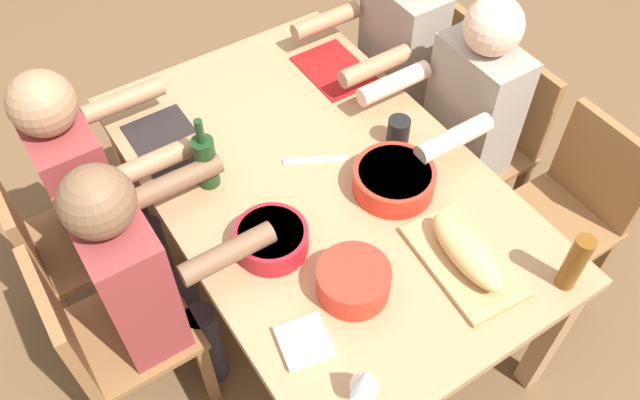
% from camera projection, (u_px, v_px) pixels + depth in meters
% --- Properties ---
extents(ground_plane, '(8.00, 8.00, 0.00)m').
position_uv_depth(ground_plane, '(320.00, 292.00, 2.82)').
color(ground_plane, brown).
extents(dining_table, '(1.67, 1.05, 0.74)m').
position_uv_depth(dining_table, '(320.00, 195.00, 2.30)').
color(dining_table, '#A87F56').
rests_on(dining_table, ground_plane).
extents(chair_near_right, '(0.40, 0.40, 0.85)m').
position_uv_depth(chair_near_right, '(420.00, 77.00, 2.98)').
color(chair_near_right, olive).
rests_on(chair_near_right, ground_plane).
extents(diner_near_right, '(0.41, 0.53, 1.20)m').
position_uv_depth(diner_near_right, '(393.00, 53.00, 2.75)').
color(diner_near_right, '#2D2D38').
rests_on(diner_near_right, ground_plane).
extents(chair_far_right, '(0.40, 0.40, 0.85)m').
position_uv_depth(chair_far_right, '(59.00, 242.00, 2.39)').
color(chair_far_right, olive).
rests_on(chair_far_right, ground_plane).
extents(diner_far_right, '(0.41, 0.53, 1.20)m').
position_uv_depth(diner_far_right, '(91.00, 183.00, 2.29)').
color(diner_far_right, '#2D2D38').
rests_on(diner_far_right, ground_plane).
extents(chair_near_left, '(0.40, 0.40, 0.85)m').
position_uv_depth(chair_near_left, '(570.00, 208.00, 2.49)').
color(chair_near_left, olive).
rests_on(chair_near_left, ground_plane).
extents(chair_far_center, '(0.40, 0.40, 0.85)m').
position_uv_depth(chair_far_center, '(105.00, 336.00, 2.15)').
color(chair_far_center, olive).
rests_on(chair_far_center, ground_plane).
extents(diner_far_center, '(0.41, 0.53, 1.20)m').
position_uv_depth(diner_far_center, '(143.00, 276.00, 2.05)').
color(diner_far_center, '#2D2D38').
rests_on(diner_far_center, ground_plane).
extents(chair_near_center, '(0.40, 0.40, 0.85)m').
position_uv_depth(chair_near_center, '(489.00, 137.00, 2.73)').
color(chair_near_center, olive).
rests_on(chair_near_center, ground_plane).
extents(diner_near_center, '(0.41, 0.53, 1.20)m').
position_uv_depth(diner_near_center, '(464.00, 116.00, 2.51)').
color(diner_near_center, '#2D2D38').
rests_on(diner_near_center, ground_plane).
extents(serving_bowl_pasta, '(0.28, 0.28, 0.09)m').
position_uv_depth(serving_bowl_pasta, '(394.00, 179.00, 2.18)').
color(serving_bowl_pasta, red).
rests_on(serving_bowl_pasta, dining_table).
extents(serving_bowl_salad, '(0.22, 0.22, 0.10)m').
position_uv_depth(serving_bowl_salad, '(354.00, 280.00, 1.92)').
color(serving_bowl_salad, red).
rests_on(serving_bowl_salad, dining_table).
extents(serving_bowl_fruit, '(0.23, 0.23, 0.08)m').
position_uv_depth(serving_bowl_fruit, '(271.00, 238.00, 2.03)').
color(serving_bowl_fruit, '#B21923').
rests_on(serving_bowl_fruit, dining_table).
extents(cutting_board, '(0.42, 0.25, 0.02)m').
position_uv_depth(cutting_board, '(463.00, 261.00, 2.02)').
color(cutting_board, tan).
rests_on(cutting_board, dining_table).
extents(bread_loaf, '(0.33, 0.14, 0.09)m').
position_uv_depth(bread_loaf, '(466.00, 251.00, 1.97)').
color(bread_loaf, tan).
rests_on(bread_loaf, cutting_board).
extents(wine_bottle, '(0.08, 0.08, 0.29)m').
position_uv_depth(wine_bottle, '(206.00, 161.00, 2.15)').
color(wine_bottle, '#193819').
rests_on(wine_bottle, dining_table).
extents(beer_bottle, '(0.06, 0.06, 0.22)m').
position_uv_depth(beer_bottle, '(575.00, 263.00, 1.89)').
color(beer_bottle, brown).
rests_on(beer_bottle, dining_table).
extents(wine_glass, '(0.08, 0.08, 0.17)m').
position_uv_depth(wine_glass, '(365.00, 380.00, 1.66)').
color(wine_glass, silver).
rests_on(wine_glass, dining_table).
extents(placemat_near_right, '(0.32, 0.23, 0.01)m').
position_uv_depth(placemat_near_right, '(334.00, 70.00, 2.61)').
color(placemat_near_right, maroon).
rests_on(placemat_near_right, dining_table).
extents(placemat_far_right, '(0.32, 0.23, 0.01)m').
position_uv_depth(placemat_far_right, '(166.00, 141.00, 2.36)').
color(placemat_far_right, black).
rests_on(placemat_far_right, dining_table).
extents(cup_near_center, '(0.08, 0.08, 0.11)m').
position_uv_depth(cup_near_center, '(399.00, 132.00, 2.32)').
color(cup_near_center, black).
rests_on(cup_near_center, dining_table).
extents(carving_knife, '(0.13, 0.21, 0.01)m').
position_uv_depth(carving_knife, '(315.00, 160.00, 2.30)').
color(carving_knife, silver).
rests_on(carving_knife, dining_table).
extents(napkin_stack, '(0.16, 0.16, 0.02)m').
position_uv_depth(napkin_stack, '(304.00, 341.00, 1.84)').
color(napkin_stack, white).
rests_on(napkin_stack, dining_table).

